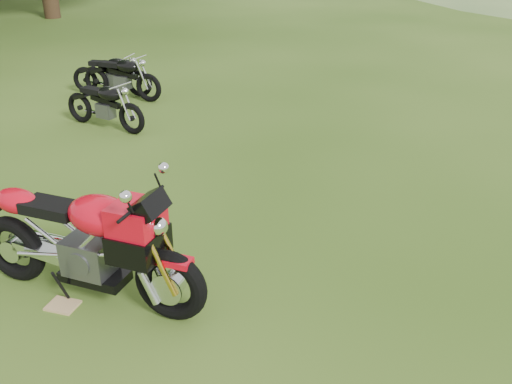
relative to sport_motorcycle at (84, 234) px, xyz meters
The scene contains 6 objects.
ground 1.57m from the sport_motorcycle, 42.34° to the left, with size 120.00×120.00×0.00m, color #26440E.
sport_motorcycle is the anchor object (origin of this frame).
plywood_board 0.72m from the sport_motorcycle, 119.46° to the right, with size 0.27×0.22×0.02m, color tan.
vintage_moto_a 4.88m from the sport_motorcycle, 130.12° to the left, with size 1.63×0.38×0.86m, color black, non-canonical shape.
vintage_moto_b 6.94m from the sport_motorcycle, 129.45° to the left, with size 1.64×0.38×0.86m, color black, non-canonical shape.
vintage_moto_d 6.65m from the sport_motorcycle, 127.74° to the left, with size 1.72×0.40×0.90m, color black, non-canonical shape.
Camera 1 is at (2.38, -4.10, 3.20)m, focal length 40.00 mm.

